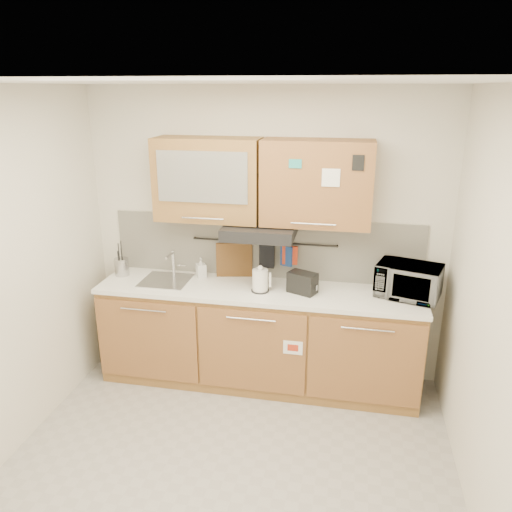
% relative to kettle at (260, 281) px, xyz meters
% --- Properties ---
extents(floor, '(3.20, 3.20, 0.00)m').
position_rel_kettle_xyz_m(floor, '(-0.03, -1.13, -1.01)').
color(floor, '#9E9993').
rests_on(floor, ground).
extents(ceiling, '(3.20, 3.20, 0.00)m').
position_rel_kettle_xyz_m(ceiling, '(-0.03, -1.13, 1.59)').
color(ceiling, white).
rests_on(ceiling, wall_back).
extents(wall_back, '(3.20, 0.00, 3.20)m').
position_rel_kettle_xyz_m(wall_back, '(-0.03, 0.37, 0.29)').
color(wall_back, silver).
rests_on(wall_back, ground).
extents(wall_right, '(0.00, 3.00, 3.00)m').
position_rel_kettle_xyz_m(wall_right, '(1.57, -1.13, 0.29)').
color(wall_right, silver).
rests_on(wall_right, ground).
extents(base_cabinet, '(2.80, 0.64, 0.88)m').
position_rel_kettle_xyz_m(base_cabinet, '(-0.03, 0.06, -0.61)').
color(base_cabinet, '#A56E3A').
rests_on(base_cabinet, floor).
extents(countertop, '(2.82, 0.62, 0.04)m').
position_rel_kettle_xyz_m(countertop, '(-0.03, 0.06, -0.11)').
color(countertop, white).
rests_on(countertop, base_cabinet).
extents(backsplash, '(2.80, 0.02, 0.56)m').
position_rel_kettle_xyz_m(backsplash, '(-0.03, 0.36, 0.19)').
color(backsplash, silver).
rests_on(backsplash, countertop).
extents(upper_cabinets, '(1.82, 0.37, 0.70)m').
position_rel_kettle_xyz_m(upper_cabinets, '(-0.03, 0.19, 0.82)').
color(upper_cabinets, '#A56E3A').
rests_on(upper_cabinets, wall_back).
extents(range_hood, '(0.60, 0.46, 0.10)m').
position_rel_kettle_xyz_m(range_hood, '(-0.03, 0.12, 0.41)').
color(range_hood, black).
rests_on(range_hood, upper_cabinets).
extents(sink, '(0.42, 0.40, 0.26)m').
position_rel_kettle_xyz_m(sink, '(-0.88, 0.08, -0.09)').
color(sink, silver).
rests_on(sink, countertop).
extents(utensil_rail, '(1.30, 0.02, 0.02)m').
position_rel_kettle_xyz_m(utensil_rail, '(-0.03, 0.32, 0.25)').
color(utensil_rail, black).
rests_on(utensil_rail, backsplash).
extents(utensil_crock, '(0.16, 0.16, 0.33)m').
position_rel_kettle_xyz_m(utensil_crock, '(-1.33, 0.13, -0.01)').
color(utensil_crock, '#A9A8AD').
rests_on(utensil_crock, countertop).
extents(kettle, '(0.17, 0.15, 0.24)m').
position_rel_kettle_xyz_m(kettle, '(0.00, 0.00, 0.00)').
color(kettle, silver).
rests_on(kettle, countertop).
extents(toaster, '(0.27, 0.22, 0.18)m').
position_rel_kettle_xyz_m(toaster, '(0.35, 0.04, -0.00)').
color(toaster, black).
rests_on(toaster, countertop).
extents(microwave, '(0.58, 0.47, 0.28)m').
position_rel_kettle_xyz_m(microwave, '(1.22, 0.13, 0.05)').
color(microwave, '#999999').
rests_on(microwave, countertop).
extents(soap_bottle, '(0.11, 0.11, 0.18)m').
position_rel_kettle_xyz_m(soap_bottle, '(-0.59, 0.23, -0.00)').
color(soap_bottle, '#999999').
rests_on(soap_bottle, countertop).
extents(cutting_board, '(0.33, 0.09, 0.41)m').
position_rel_kettle_xyz_m(cutting_board, '(-0.30, 0.30, 0.02)').
color(cutting_board, brown).
rests_on(cutting_board, utensil_rail).
extents(oven_mitt, '(0.11, 0.06, 0.18)m').
position_rel_kettle_xyz_m(oven_mitt, '(0.18, 0.30, 0.14)').
color(oven_mitt, navy).
rests_on(oven_mitt, utensil_rail).
extents(dark_pouch, '(0.14, 0.04, 0.21)m').
position_rel_kettle_xyz_m(dark_pouch, '(0.00, 0.30, 0.12)').
color(dark_pouch, black).
rests_on(dark_pouch, utensil_rail).
extents(pot_holder, '(0.14, 0.02, 0.17)m').
position_rel_kettle_xyz_m(pot_holder, '(0.21, 0.30, 0.14)').
color(pot_holder, red).
rests_on(pot_holder, utensil_rail).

